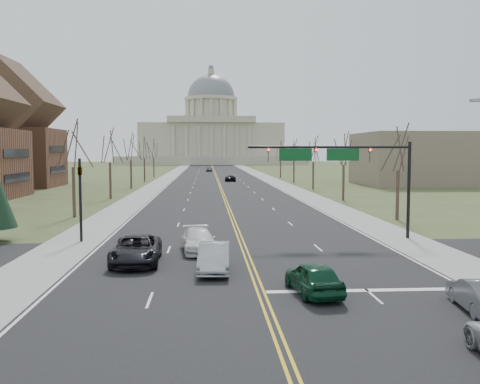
{
  "coord_description": "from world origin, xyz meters",
  "views": [
    {
      "loc": [
        -2.48,
        -25.15,
        6.54
      ],
      "look_at": [
        0.38,
        20.46,
        3.0
      ],
      "focal_mm": 40.0,
      "sensor_mm": 36.0,
      "label": 1
    }
  ],
  "objects": [
    {
      "name": "tree_l_3",
      "position": [
        -15.5,
        88.0,
        6.94
      ],
      "size": [
        3.96,
        3.96,
        9.0
      ],
      "color": "#3D2F24",
      "rests_on": "ground"
    },
    {
      "name": "tree_l_2",
      "position": [
        -15.5,
        68.0,
        6.94
      ],
      "size": [
        3.96,
        3.96,
        9.0
      ],
      "color": "#3D2F24",
      "rests_on": "ground"
    },
    {
      "name": "road",
      "position": [
        0.0,
        110.0,
        0.01
      ],
      "size": [
        20.0,
        380.0,
        0.01
      ],
      "primitive_type": "cube",
      "color": "black",
      "rests_on": "ground"
    },
    {
      "name": "car_nb_outer_lead",
      "position": [
        8.59,
        -4.43,
        0.68
      ],
      "size": [
        1.88,
        4.22,
        1.34
      ],
      "primitive_type": "imported",
      "rotation": [
        0.0,
        0.0,
        3.03
      ],
      "color": "#575960",
      "rests_on": "road"
    },
    {
      "name": "car_sb_inner_lead",
      "position": [
        -2.09,
        3.32,
        0.79
      ],
      "size": [
        1.83,
        4.76,
        1.55
      ],
      "primitive_type": "imported",
      "rotation": [
        0.0,
        0.0,
        -0.04
      ],
      "color": "#A5A7AD",
      "rests_on": "road"
    },
    {
      "name": "stop_bar",
      "position": [
        5.0,
        -1.0,
        0.01
      ],
      "size": [
        9.5,
        0.5,
        0.01
      ],
      "primitive_type": "cube",
      "color": "silver",
      "rests_on": "road"
    },
    {
      "name": "signal_mast",
      "position": [
        7.45,
        13.5,
        5.76
      ],
      "size": [
        12.12,
        0.44,
        7.2
      ],
      "color": "black",
      "rests_on": "ground"
    },
    {
      "name": "tree_l_1",
      "position": [
        -15.5,
        48.0,
        6.94
      ],
      "size": [
        3.96,
        3.96,
        9.0
      ],
      "color": "#3D2F24",
      "rests_on": "ground"
    },
    {
      "name": "car_nb_inner_lead",
      "position": [
        2.36,
        -1.46,
        0.76
      ],
      "size": [
        2.32,
        4.61,
        1.51
      ],
      "primitive_type": "imported",
      "rotation": [
        0.0,
        0.0,
        3.27
      ],
      "color": "#0D3A23",
      "rests_on": "road"
    },
    {
      "name": "car_sb_outer_lead",
      "position": [
        -6.57,
        5.7,
        0.82
      ],
      "size": [
        2.84,
        5.89,
        1.62
      ],
      "primitive_type": "imported",
      "rotation": [
        0.0,
        0.0,
        0.03
      ],
      "color": "black",
      "rests_on": "road"
    },
    {
      "name": "sidewalk_right",
      "position": [
        12.0,
        110.0,
        0.01
      ],
      "size": [
        4.0,
        380.0,
        0.03
      ],
      "primitive_type": "cube",
      "color": "gray",
      "rests_on": "ground"
    },
    {
      "name": "car_sb_inner_second",
      "position": [
        -3.01,
        9.11,
        0.75
      ],
      "size": [
        2.6,
        5.28,
        1.48
      ],
      "primitive_type": "imported",
      "rotation": [
        0.0,
        0.0,
        0.11
      ],
      "color": "silver",
      "rests_on": "road"
    },
    {
      "name": "tree_r_0",
      "position": [
        15.5,
        24.0,
        6.55
      ],
      "size": [
        3.74,
        3.74,
        8.5
      ],
      "color": "#3D2F24",
      "rests_on": "ground"
    },
    {
      "name": "edge_line_left",
      "position": [
        -9.8,
        110.0,
        0.01
      ],
      "size": [
        0.15,
        380.0,
        0.01
      ],
      "primitive_type": "cube",
      "color": "silver",
      "rests_on": "road"
    },
    {
      "name": "tree_r_1",
      "position": [
        15.5,
        44.0,
        6.55
      ],
      "size": [
        3.74,
        3.74,
        8.5
      ],
      "color": "#3D2F24",
      "rests_on": "ground"
    },
    {
      "name": "tree_r_2",
      "position": [
        15.5,
        64.0,
        6.55
      ],
      "size": [
        3.74,
        3.74,
        8.5
      ],
      "color": "#3D2F24",
      "rests_on": "ground"
    },
    {
      "name": "capitol",
      "position": [
        0.0,
        249.91,
        14.2
      ],
      "size": [
        90.0,
        60.0,
        50.0
      ],
      "color": "#B6B298",
      "rests_on": "ground"
    },
    {
      "name": "sidewalk_left",
      "position": [
        -12.0,
        110.0,
        0.01
      ],
      "size": [
        4.0,
        380.0,
        0.03
      ],
      "primitive_type": "cube",
      "color": "gray",
      "rests_on": "ground"
    },
    {
      "name": "car_far_sb",
      "position": [
        -1.69,
        141.81,
        0.7
      ],
      "size": [
        2.01,
        4.2,
        1.38
      ],
      "primitive_type": "imported",
      "rotation": [
        0.0,
        0.0,
        -0.09
      ],
      "color": "#424649",
      "rests_on": "road"
    },
    {
      "name": "tree_r_3",
      "position": [
        15.5,
        84.0,
        6.55
      ],
      "size": [
        3.74,
        3.74,
        8.5
      ],
      "color": "#3D2F24",
      "rests_on": "ground"
    },
    {
      "name": "center_line",
      "position": [
        0.0,
        110.0,
        0.01
      ],
      "size": [
        0.42,
        380.0,
        0.01
      ],
      "primitive_type": "cube",
      "color": "gold",
      "rests_on": "road"
    },
    {
      "name": "car_far_nb",
      "position": [
        2.64,
        89.33,
        0.71
      ],
      "size": [
        2.55,
        5.1,
        1.39
      ],
      "primitive_type": "imported",
      "rotation": [
        0.0,
        0.0,
        3.09
      ],
      "color": "black",
      "rests_on": "road"
    },
    {
      "name": "edge_line_right",
      "position": [
        9.8,
        110.0,
        0.01
      ],
      "size": [
        0.15,
        380.0,
        0.01
      ],
      "primitive_type": "cube",
      "color": "silver",
      "rests_on": "road"
    },
    {
      "name": "tree_l_4",
      "position": [
        -15.5,
        108.0,
        6.94
      ],
      "size": [
        3.96,
        3.96,
        9.0
      ],
      "color": "#3D2F24",
      "rests_on": "ground"
    },
    {
      "name": "ground",
      "position": [
        0.0,
        0.0,
        0.0
      ],
      "size": [
        600.0,
        600.0,
        0.0
      ],
      "primitive_type": "plane",
      "color": "#424B25",
      "rests_on": "ground"
    },
    {
      "name": "tree_l_0",
      "position": [
        -15.5,
        28.0,
        6.94
      ],
      "size": [
        3.96,
        3.96,
        9.0
      ],
      "color": "#3D2F24",
      "rests_on": "ground"
    },
    {
      "name": "bldg_right_mass",
      "position": [
        40.0,
        76.0,
        5.0
      ],
      "size": [
        25.0,
        20.0,
        10.0
      ],
      "primitive_type": "cube",
      "color": "#746452",
      "rests_on": "ground"
    },
    {
      "name": "signal_left",
      "position": [
        -11.5,
        13.5,
        3.71
      ],
      "size": [
        0.32,
        0.36,
        6.0
      ],
      "color": "black",
      "rests_on": "ground"
    },
    {
      "name": "cross_road",
      "position": [
        0.0,
        6.0,
        0.01
      ],
      "size": [
        120.0,
        14.0,
        0.01
      ],
      "primitive_type": "cube",
      "color": "black",
      "rests_on": "ground"
    },
    {
      "name": "bldg_left_far",
      "position": [
        -38.0,
        74.0,
        9.54
      ],
      "size": [
        17.1,
        14.28,
        23.25
      ],
      "color": "brown",
      "rests_on": "ground"
    },
    {
      "name": "tree_r_4",
      "position": [
        15.5,
        104.0,
        6.55
      ],
      "size": [
        3.74,
        3.74,
        8.5
      ],
      "color": "#3D2F24",
      "rests_on": "ground"
    }
  ]
}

